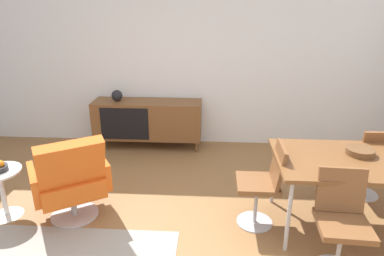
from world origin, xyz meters
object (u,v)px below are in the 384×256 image
side_table_round (2,188)px  dining_chair_near_window (264,182)px  dining_table (363,163)px  lounge_chair_red (71,179)px  dining_chair_back_right (371,160)px  dining_chair_front_left (342,219)px  vase_cobalt (117,95)px  sideboard (148,119)px  wooden_bowl_on_table (360,151)px

side_table_round → dining_chair_near_window: bearing=0.7°
dining_table → lounge_chair_red: size_ratio=1.69×
dining_chair_back_right → dining_chair_front_left: bearing=-121.9°
vase_cobalt → dining_chair_front_left: vase_cobalt is taller
dining_chair_near_window → side_table_round: size_ratio=1.65×
vase_cobalt → dining_table: vase_cobalt is taller
dining_chair_near_window → lounge_chair_red: bearing=-178.4°
dining_table → dining_chair_front_left: 0.70m
dining_chair_near_window → lounge_chair_red: lounge_chair_red is taller
dining_table → side_table_round: 3.55m
dining_table → lounge_chair_red: bearing=-178.9°
sideboard → dining_chair_back_right: (2.72, -1.28, 0.03)m
dining_chair_front_left → side_table_round: 3.23m
sideboard → dining_chair_near_window: bearing=-51.1°
dining_table → dining_chair_back_right: (0.35, 0.56, -0.23)m
sideboard → wooden_bowl_on_table: size_ratio=6.15×
vase_cobalt → dining_chair_front_left: size_ratio=0.19×
sideboard → side_table_round: sideboard is taller
dining_chair_near_window → side_table_round: (-2.64, -0.03, -0.15)m
lounge_chair_red → dining_chair_back_right: bearing=11.1°
sideboard → side_table_round: (-1.16, -1.87, -0.12)m
lounge_chair_red → sideboard: bearing=77.8°
dining_chair_front_left → dining_chair_near_window: size_ratio=1.00×
dining_table → side_table_round: bearing=-179.4°
dining_chair_back_right → side_table_round: (-3.88, -0.59, -0.15)m
dining_table → dining_chair_near_window: size_ratio=1.87×
dining_chair_near_window → vase_cobalt: bearing=136.3°
vase_cobalt → side_table_round: vase_cobalt is taller
dining_chair_back_right → dining_chair_near_window: (-1.24, -0.56, 0.00)m
wooden_bowl_on_table → dining_chair_near_window: 0.95m
dining_table → vase_cobalt: bearing=146.8°
vase_cobalt → lounge_chair_red: size_ratio=0.17×
dining_table → dining_chair_near_window: 0.92m
sideboard → vase_cobalt: size_ratio=9.85×
wooden_bowl_on_table → vase_cobalt: bearing=148.4°
wooden_bowl_on_table → side_table_round: (-3.54, -0.14, -0.45)m
sideboard → side_table_round: bearing=-121.8°
sideboard → side_table_round: size_ratio=3.08×
dining_chair_back_right → dining_table: bearing=-122.1°
dining_table → wooden_bowl_on_table: wooden_bowl_on_table is taller
dining_chair_near_window → wooden_bowl_on_table: bearing=6.6°
wooden_bowl_on_table → dining_chair_near_window: dining_chair_near_window is taller
dining_table → dining_chair_front_left: bearing=-121.8°
sideboard → dining_chair_near_window: size_ratio=1.87×
dining_table → dining_chair_back_right: bearing=57.9°
wooden_bowl_on_table → lounge_chair_red: size_ratio=0.27×
dining_chair_near_window → dining_table: bearing=0.0°
sideboard → lounge_chair_red: size_ratio=1.69×
dining_table → dining_chair_near_window: dining_chair_near_window is taller
dining_table → side_table_round: size_ratio=3.08×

